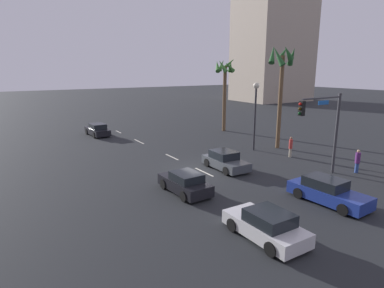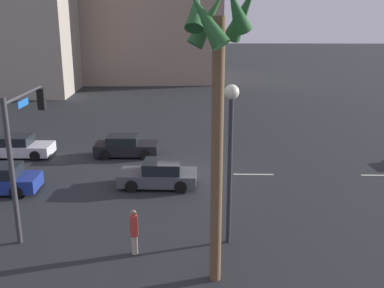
{
  "view_description": "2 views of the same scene",
  "coord_description": "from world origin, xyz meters",
  "px_view_note": "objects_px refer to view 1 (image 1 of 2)",
  "views": [
    {
      "loc": [
        19.78,
        -12.95,
        7.49
      ],
      "look_at": [
        -1.56,
        0.38,
        1.66
      ],
      "focal_mm": 30.2,
      "sensor_mm": 36.0,
      "label": 1
    },
    {
      "loc": [
        -1.29,
        24.0,
        8.84
      ],
      "look_at": [
        -0.79,
        -0.11,
        1.74
      ],
      "focal_mm": 42.13,
      "sensor_mm": 36.0,
      "label": 2
    }
  ],
  "objects_px": {
    "car_4": "(328,192)",
    "pedestrian_0": "(358,161)",
    "pedestrian_2": "(291,146)",
    "palm_tree_0": "(282,71)",
    "car_3": "(266,225)",
    "car_1": "(185,183)",
    "car_2": "(225,161)",
    "car_0": "(97,130)",
    "palm_tree_2": "(225,77)",
    "building_1": "(273,51)",
    "streetlamp": "(255,103)",
    "traffic_signal": "(325,122)"
  },
  "relations": [
    {
      "from": "car_1",
      "to": "palm_tree_0",
      "type": "relative_size",
      "value": 0.41
    },
    {
      "from": "pedestrian_2",
      "to": "palm_tree_0",
      "type": "distance_m",
      "value": 7.18
    },
    {
      "from": "car_4",
      "to": "streetlamp",
      "type": "height_order",
      "value": "streetlamp"
    },
    {
      "from": "car_2",
      "to": "car_3",
      "type": "xyz_separation_m",
      "value": [
        9.34,
        -4.9,
        -0.01
      ]
    },
    {
      "from": "car_3",
      "to": "car_4",
      "type": "relative_size",
      "value": 0.87
    },
    {
      "from": "car_4",
      "to": "pedestrian_0",
      "type": "bearing_deg",
      "value": 109.11
    },
    {
      "from": "pedestrian_2",
      "to": "palm_tree_0",
      "type": "relative_size",
      "value": 0.18
    },
    {
      "from": "car_3",
      "to": "palm_tree_0",
      "type": "bearing_deg",
      "value": 131.99
    },
    {
      "from": "palm_tree_0",
      "to": "pedestrian_0",
      "type": "bearing_deg",
      "value": -5.28
    },
    {
      "from": "pedestrian_2",
      "to": "palm_tree_0",
      "type": "bearing_deg",
      "value": 152.92
    },
    {
      "from": "car_2",
      "to": "car_4",
      "type": "bearing_deg",
      "value": 6.82
    },
    {
      "from": "car_2",
      "to": "palm_tree_2",
      "type": "distance_m",
      "value": 17.0
    },
    {
      "from": "pedestrian_0",
      "to": "palm_tree_2",
      "type": "bearing_deg",
      "value": 174.14
    },
    {
      "from": "pedestrian_2",
      "to": "palm_tree_2",
      "type": "distance_m",
      "value": 14.42
    },
    {
      "from": "palm_tree_0",
      "to": "car_4",
      "type": "bearing_deg",
      "value": -34.28
    },
    {
      "from": "pedestrian_0",
      "to": "palm_tree_2",
      "type": "height_order",
      "value": "palm_tree_2"
    },
    {
      "from": "pedestrian_0",
      "to": "palm_tree_0",
      "type": "bearing_deg",
      "value": 174.72
    },
    {
      "from": "car_4",
      "to": "palm_tree_2",
      "type": "xyz_separation_m",
      "value": [
        -20.98,
        8.59,
        5.95
      ]
    },
    {
      "from": "car_1",
      "to": "car_0",
      "type": "bearing_deg",
      "value": 178.57
    },
    {
      "from": "pedestrian_0",
      "to": "building_1",
      "type": "height_order",
      "value": "building_1"
    },
    {
      "from": "pedestrian_2",
      "to": "car_4",
      "type": "bearing_deg",
      "value": -36.7
    },
    {
      "from": "pedestrian_0",
      "to": "car_1",
      "type": "bearing_deg",
      "value": -104.7
    },
    {
      "from": "pedestrian_0",
      "to": "car_2",
      "type": "bearing_deg",
      "value": -127.87
    },
    {
      "from": "car_4",
      "to": "pedestrian_0",
      "type": "xyz_separation_m",
      "value": [
        -2.31,
        6.67,
        0.27
      ]
    },
    {
      "from": "streetlamp",
      "to": "car_1",
      "type": "bearing_deg",
      "value": -62.06
    },
    {
      "from": "pedestrian_2",
      "to": "streetlamp",
      "type": "bearing_deg",
      "value": -164.82
    },
    {
      "from": "car_0",
      "to": "traffic_signal",
      "type": "relative_size",
      "value": 0.73
    },
    {
      "from": "building_1",
      "to": "car_4",
      "type": "bearing_deg",
      "value": -40.1
    },
    {
      "from": "palm_tree_2",
      "to": "building_1",
      "type": "bearing_deg",
      "value": 127.21
    },
    {
      "from": "car_0",
      "to": "palm_tree_0",
      "type": "bearing_deg",
      "value": 40.39
    },
    {
      "from": "car_4",
      "to": "pedestrian_2",
      "type": "xyz_separation_m",
      "value": [
        -7.97,
        5.94,
        0.31
      ]
    },
    {
      "from": "palm_tree_2",
      "to": "building_1",
      "type": "height_order",
      "value": "building_1"
    },
    {
      "from": "car_1",
      "to": "car_4",
      "type": "distance_m",
      "value": 8.36
    },
    {
      "from": "car_4",
      "to": "car_0",
      "type": "bearing_deg",
      "value": -167.96
    },
    {
      "from": "car_4",
      "to": "traffic_signal",
      "type": "height_order",
      "value": "traffic_signal"
    },
    {
      "from": "car_3",
      "to": "palm_tree_0",
      "type": "distance_m",
      "value": 19.19
    },
    {
      "from": "palm_tree_0",
      "to": "building_1",
      "type": "relative_size",
      "value": 0.41
    },
    {
      "from": "streetlamp",
      "to": "pedestrian_0",
      "type": "height_order",
      "value": "streetlamp"
    },
    {
      "from": "car_2",
      "to": "palm_tree_2",
      "type": "relative_size",
      "value": 0.46
    },
    {
      "from": "palm_tree_0",
      "to": "palm_tree_2",
      "type": "relative_size",
      "value": 1.09
    },
    {
      "from": "car_3",
      "to": "car_0",
      "type": "bearing_deg",
      "value": 179.43
    },
    {
      "from": "car_4",
      "to": "palm_tree_0",
      "type": "xyz_separation_m",
      "value": [
        -10.96,
        7.47,
        6.66
      ]
    },
    {
      "from": "building_1",
      "to": "pedestrian_2",
      "type": "bearing_deg",
      "value": -41.14
    },
    {
      "from": "pedestrian_2",
      "to": "building_1",
      "type": "bearing_deg",
      "value": 136.57
    },
    {
      "from": "car_2",
      "to": "palm_tree_0",
      "type": "distance_m",
      "value": 11.11
    },
    {
      "from": "car_0",
      "to": "streetlamp",
      "type": "distance_m",
      "value": 18.58
    },
    {
      "from": "car_0",
      "to": "car_2",
      "type": "relative_size",
      "value": 1.06
    },
    {
      "from": "car_3",
      "to": "car_4",
      "type": "xyz_separation_m",
      "value": [
        -1.07,
        5.89,
        0.03
      ]
    },
    {
      "from": "traffic_signal",
      "to": "building_1",
      "type": "height_order",
      "value": "building_1"
    },
    {
      "from": "traffic_signal",
      "to": "car_4",
      "type": "bearing_deg",
      "value": -48.76
    }
  ]
}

